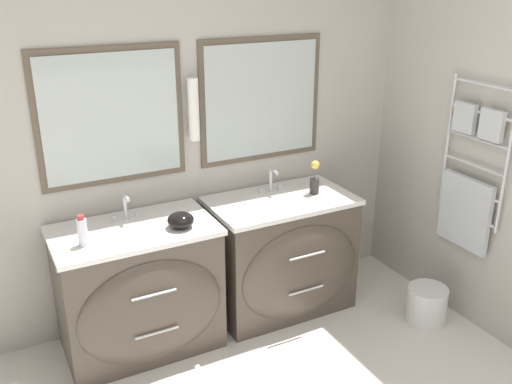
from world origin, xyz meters
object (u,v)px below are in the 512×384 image
(toiletry_bottle, at_px, (82,232))
(amenity_bowl, at_px, (181,220))
(flower_vase, at_px, (315,180))
(vanity_left, at_px, (140,290))
(waste_bin, at_px, (427,304))
(vanity_right, at_px, (283,255))

(toiletry_bottle, relative_size, amenity_bowl, 1.16)
(flower_vase, bearing_deg, amenity_bowl, -174.22)
(vanity_left, distance_m, waste_bin, 1.83)
(flower_vase, bearing_deg, waste_bin, -49.14)
(vanity_left, bearing_deg, toiletry_bottle, -169.34)
(toiletry_bottle, relative_size, flower_vase, 0.78)
(vanity_right, xyz_separation_m, toiletry_bottle, (-1.26, -0.05, 0.47))
(vanity_right, bearing_deg, flower_vase, 4.22)
(vanity_left, height_order, toiletry_bottle, toiletry_bottle)
(waste_bin, bearing_deg, amenity_bowl, 161.38)
(vanity_left, distance_m, amenity_bowl, 0.50)
(vanity_right, relative_size, waste_bin, 3.58)
(vanity_left, bearing_deg, flower_vase, 0.83)
(amenity_bowl, height_order, waste_bin, amenity_bowl)
(vanity_left, xyz_separation_m, vanity_right, (0.96, 0.00, 0.00))
(flower_vase, bearing_deg, vanity_left, -179.17)
(vanity_right, relative_size, toiletry_bottle, 5.29)
(vanity_left, bearing_deg, vanity_right, 0.00)
(vanity_right, distance_m, amenity_bowl, 0.84)
(vanity_right, bearing_deg, vanity_left, 180.00)
(amenity_bowl, bearing_deg, waste_bin, -18.62)
(vanity_right, height_order, waste_bin, vanity_right)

